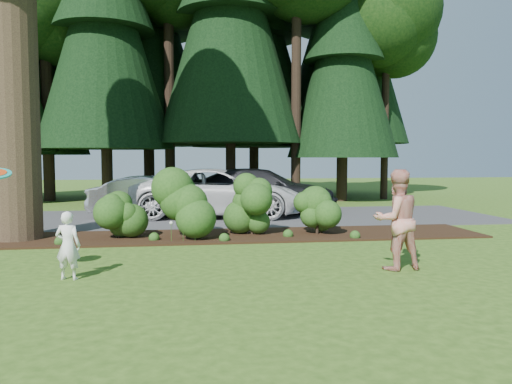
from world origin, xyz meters
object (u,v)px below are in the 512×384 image
Objects in this scene: car_silver_wagon at (153,196)px; adult at (397,220)px; car_white_suv at (220,193)px; child at (68,245)px; car_dark_suv at (262,190)px.

car_silver_wagon is 2.29× the size of adult.
car_silver_wagon is at bearing 92.11° from car_white_suv.
car_silver_wagon reaches higher than child.
car_silver_wagon is 4.24m from car_dark_suv.
car_dark_suv is 4.79× the size of child.
child is at bearing 178.95° from car_silver_wagon.
car_dark_suv is 10.17m from adult.
adult reaches higher than car_dark_suv.
car_white_suv reaches higher than car_dark_suv.
car_white_suv is (2.41, -0.22, 0.14)m from car_silver_wagon.
child is 0.63× the size of adult.
child is (-0.90, -9.17, -0.15)m from car_silver_wagon.
car_silver_wagon is at bearing -65.92° from adult.
car_dark_suv is (1.73, 1.12, -0.02)m from car_white_suv.
car_white_suv is 3.21× the size of adult.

